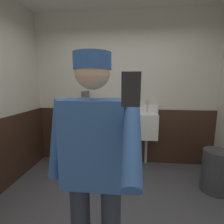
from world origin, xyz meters
name	(u,v)px	position (x,y,z in m)	size (l,w,h in m)	color
wall_back	(124,90)	(0.00, 1.70, 1.41)	(3.98, 0.12, 2.82)	beige
wainscot_band_back	(123,135)	(0.00, 1.63, 0.52)	(3.38, 0.03, 1.05)	#382319
urinal_left	(68,123)	(-1.06, 1.48, 0.78)	(0.40, 0.34, 1.24)	white
urinal_middle	(107,124)	(-0.31, 1.48, 0.78)	(0.40, 0.34, 1.24)	white
urinal_right	(147,125)	(0.44, 1.48, 0.78)	(0.40, 0.34, 1.24)	white
privacy_divider_panel	(86,116)	(-0.68, 1.41, 0.95)	(0.04, 0.40, 0.90)	#4C4C51
person	(94,162)	(-0.11, -0.51, 1.01)	(0.62, 0.60, 1.72)	#2D3342
cell_phone	(131,89)	(0.12, -1.01, 1.51)	(0.06, 0.02, 0.11)	black
trash_bin	(216,171)	(1.35, 0.81, 0.30)	(0.37, 0.37, 0.61)	#38383D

